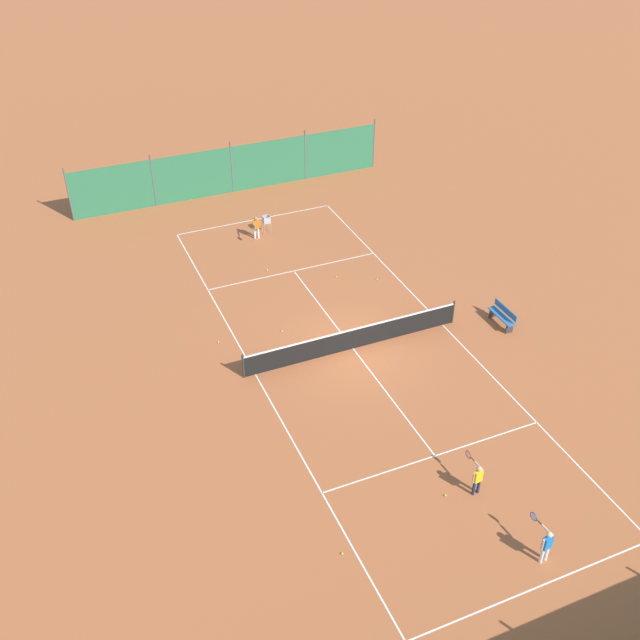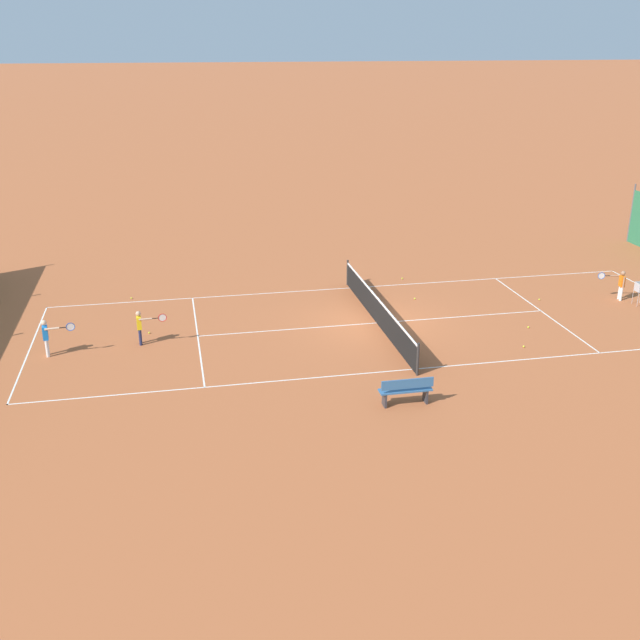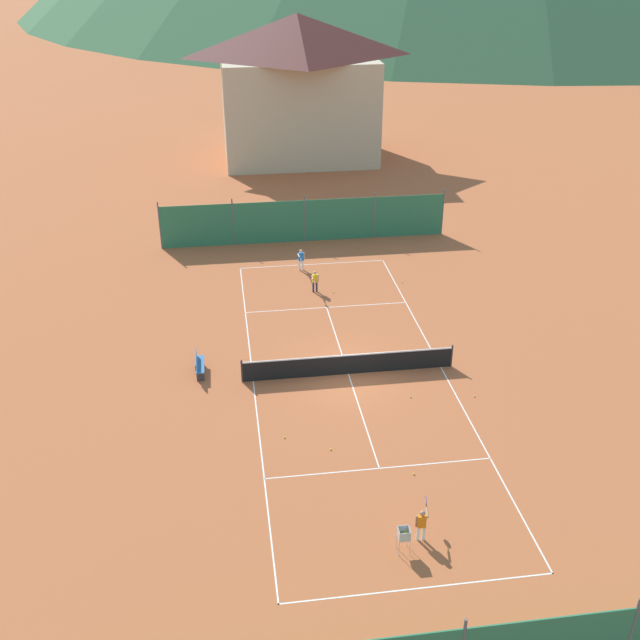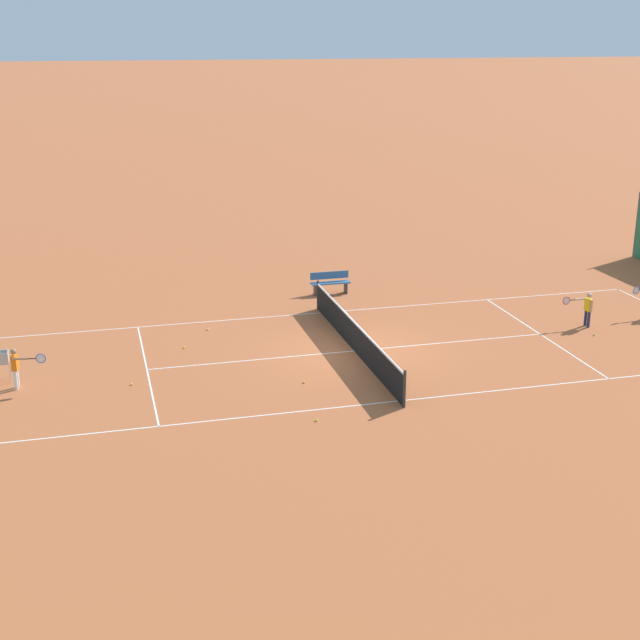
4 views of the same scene
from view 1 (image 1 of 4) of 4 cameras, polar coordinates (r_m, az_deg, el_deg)
The scene contains 16 objects.
ground_plane at distance 29.73m, azimuth 2.53°, elevation -2.18°, with size 600.00×600.00×0.00m, color #B25B33.
court_line_markings at distance 29.73m, azimuth 2.53°, elevation -2.17°, with size 8.25×23.85×0.01m.
tennis_net at distance 29.43m, azimuth 2.56°, elevation -1.41°, with size 9.18×0.08×1.06m.
windscreen_fence_near at distance 41.65m, azimuth -6.74°, elevation 11.30°, with size 17.28×0.08×2.90m.
player_near_baseline at distance 36.99m, azimuth -4.89°, elevation 7.13°, with size 0.54×0.96×1.18m.
player_far_baseline at distance 22.94m, azimuth 16.83°, elevation -15.96°, with size 0.42×1.04×1.23m.
player_near_service at distance 24.20m, azimuth 11.87°, elevation -11.61°, with size 0.40×1.00×1.18m.
tennis_ball_alley_left at distance 24.39m, azimuth 9.53°, elevation -13.04°, with size 0.07×0.07×0.07m, color #CCE033.
tennis_ball_by_net_right at distance 34.64m, azimuth -4.05°, elevation 3.82°, with size 0.07×0.07×0.07m, color #CCE033.
tennis_ball_near_corner at distance 30.61m, azimuth -2.93°, elevation -0.86°, with size 0.07×0.07×0.07m, color #CCE033.
tennis_ball_far_corner at distance 30.25m, azimuth -7.76°, elevation -1.68°, with size 0.07×0.07×0.07m, color #CCE033.
tennis_ball_by_net_left at distance 34.07m, azimuth 1.23°, elevation 3.32°, with size 0.07×0.07×0.07m, color #CCE033.
tennis_ball_alley_right at distance 33.95m, azimuth 4.37°, elevation 3.09°, with size 0.07×0.07×0.07m, color #CCE033.
tennis_ball_mid_court at distance 22.69m, azimuth 1.70°, elevation -17.37°, with size 0.07×0.07×0.07m, color #CCE033.
ball_hopper at distance 37.56m, azimuth -4.11°, elevation 7.56°, with size 0.36×0.36×0.89m.
courtside_bench at distance 31.65m, azimuth 13.74°, elevation 0.32°, with size 0.36×1.50×0.84m.
Camera 1 is at (10.49, 21.16, 18.06)m, focal length 42.00 mm.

